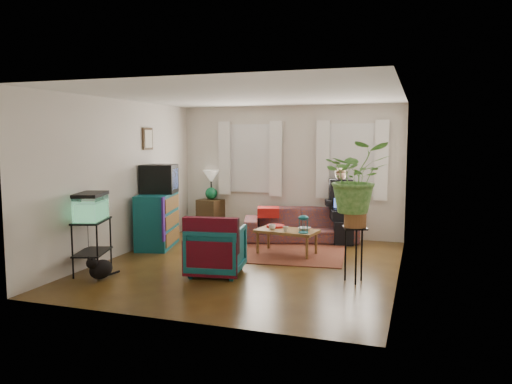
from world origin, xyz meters
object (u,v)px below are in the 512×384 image
(side_table, at_px, (212,215))
(plant_stand, at_px, (354,255))
(dresser, at_px, (157,220))
(sofa, at_px, (301,219))
(aquarium_stand, at_px, (92,247))
(coffee_table, at_px, (287,242))
(armchair, at_px, (216,248))

(side_table, distance_m, plant_stand, 4.36)
(dresser, bearing_deg, sofa, 15.74)
(aquarium_stand, bearing_deg, sofa, 35.96)
(coffee_table, bearing_deg, armchair, -104.89)
(dresser, bearing_deg, aquarium_stand, -104.19)
(armchair, xyz_separation_m, coffee_table, (0.65, 1.51, -0.18))
(coffee_table, distance_m, plant_stand, 1.83)
(sofa, height_order, dresser, dresser)
(side_table, xyz_separation_m, armchair, (1.39, -3.02, 0.05))
(side_table, height_order, dresser, dresser)
(armchair, xyz_separation_m, plant_stand, (1.95, 0.22, -0.01))
(armchair, bearing_deg, coffee_table, -121.47)
(side_table, xyz_separation_m, plant_stand, (3.33, -2.80, 0.04))
(dresser, xyz_separation_m, plant_stand, (3.67, -1.13, -0.10))
(dresser, distance_m, aquarium_stand, 1.87)
(coffee_table, bearing_deg, aquarium_stand, -131.20)
(sofa, xyz_separation_m, armchair, (-0.61, -2.68, -0.03))
(dresser, distance_m, armchair, 2.20)
(dresser, relative_size, plant_stand, 1.41)
(dresser, relative_size, armchair, 1.38)
(side_table, distance_m, coffee_table, 2.54)
(side_table, relative_size, dresser, 0.63)
(aquarium_stand, distance_m, armchair, 1.81)
(sofa, relative_size, dresser, 1.98)
(sofa, bearing_deg, plant_stand, -78.13)
(dresser, height_order, aquarium_stand, dresser)
(sofa, xyz_separation_m, side_table, (-2.00, 0.34, -0.08))
(armchair, bearing_deg, sofa, -110.98)
(sofa, xyz_separation_m, dresser, (-2.34, -1.33, 0.07))
(dresser, xyz_separation_m, aquarium_stand, (-0.01, -1.87, -0.09))
(dresser, height_order, coffee_table, dresser)
(aquarium_stand, height_order, armchair, aquarium_stand)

